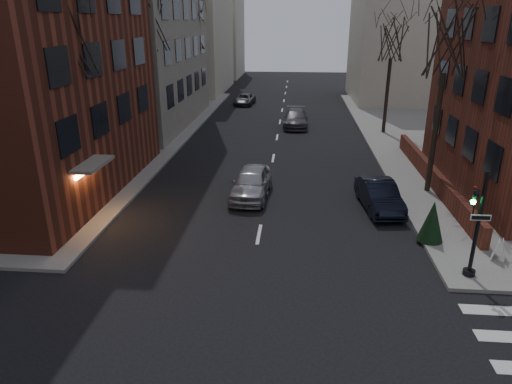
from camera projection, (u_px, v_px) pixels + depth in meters
low_wall_right at (432, 176)px, 25.83m from camera, size 0.35×16.00×1.00m
building_distant_la at (170, 19)px, 58.41m from camera, size 14.00×16.00×18.00m
building_distant_ra at (418, 29)px, 51.64m from camera, size 14.00×14.00×16.00m
building_distant_lb at (210, 32)px, 74.80m from camera, size 10.00×12.00×14.00m
traffic_signal at (475, 232)px, 16.17m from camera, size 0.76×0.44×4.00m
tree_left_a at (63, 31)px, 19.89m from camera, size 4.18×4.18×10.26m
tree_left_b at (147, 20)px, 30.92m from camera, size 4.40×4.40×10.80m
tree_left_c at (193, 30)px, 44.27m from camera, size 3.96×3.96×9.72m
tree_right_a at (448, 40)px, 22.33m from camera, size 3.96×3.96×9.72m
tree_right_b at (393, 38)px, 35.53m from camera, size 3.74×3.74×9.18m
streetlamp_near at (143, 99)px, 28.79m from camera, size 0.36×0.36×6.28m
streetlamp_far at (204, 68)px, 47.43m from camera, size 0.36×0.36×6.28m
parked_sedan at (379, 195)px, 22.79m from camera, size 2.04×4.54×1.45m
car_lane_silver at (251, 183)px, 24.37m from camera, size 2.17×4.79×1.59m
car_lane_gray at (296, 118)px, 40.47m from camera, size 2.16×5.18×1.49m
car_lane_far at (245, 99)px, 51.20m from camera, size 2.33×4.42×1.19m
sandwich_board at (499, 250)px, 17.75m from camera, size 0.55×0.62×0.83m
evergreen_shrub at (432, 221)px, 19.12m from camera, size 1.31×1.31×1.78m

